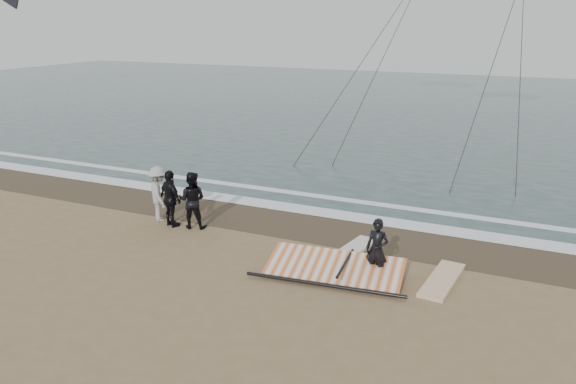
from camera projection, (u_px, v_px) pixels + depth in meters
name	position (u px, v px, depth m)	size (l,w,h in m)	color
ground	(272.00, 287.00, 14.50)	(120.00, 120.00, 0.00)	#8C704C
sea	(461.00, 108.00, 43.15)	(120.00, 54.00, 0.02)	#233838
wet_sand	(333.00, 229.00, 18.40)	(120.00, 2.80, 0.01)	#4C3D2B
foam_near	(346.00, 216.00, 19.61)	(120.00, 0.90, 0.01)	white
foam_far	(361.00, 202.00, 21.09)	(120.00, 0.45, 0.01)	white
man_main	(377.00, 249.00, 14.74)	(0.61, 0.40, 1.66)	black
board_white	(442.00, 280.00, 14.78)	(0.67, 2.38, 0.10)	silver
board_cream	(352.00, 250.00, 16.64)	(0.62, 2.31, 0.10)	silver
trio_cluster	(172.00, 197.00, 18.64)	(2.64, 1.41, 1.92)	black
sail_rig	(334.00, 267.00, 15.17)	(4.22, 2.07, 0.49)	black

